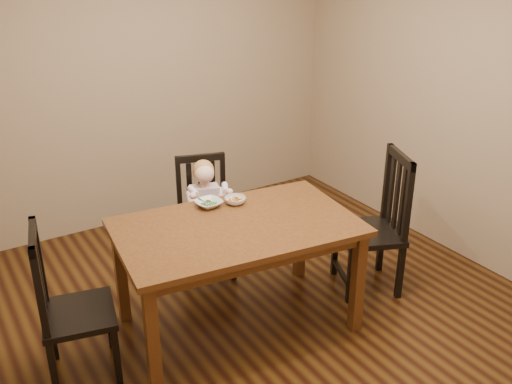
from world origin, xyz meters
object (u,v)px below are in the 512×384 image
toddler (205,206)px  chair_left (69,308)px  dining_table (237,237)px  chair_child (205,218)px  bowl_peas (209,203)px  bowl_veg (235,200)px  chair_right (376,225)px

toddler → chair_left: bearing=44.1°
dining_table → chair_child: chair_child is taller
toddler → bowl_peas: (-0.18, -0.41, 0.23)m
chair_left → chair_child: bearing=131.2°
chair_left → toddler: chair_left is taller
chair_left → dining_table: bearing=97.7°
bowl_peas → dining_table: bearing=-85.9°
dining_table → bowl_veg: size_ratio=11.01×
toddler → bowl_peas: size_ratio=2.76×
chair_left → bowl_peas: chair_left is taller
bowl_peas → chair_left: bearing=-166.8°
dining_table → chair_left: bearing=175.2°
bowl_peas → bowl_veg: size_ratio=1.19×
chair_child → chair_left: bearing=45.5°
chair_child → chair_left: chair_left is taller
dining_table → bowl_peas: 0.38m
toddler → bowl_veg: 0.52m
chair_right → bowl_veg: bearing=90.3°
chair_child → bowl_veg: (-0.00, -0.52, 0.36)m
dining_table → bowl_peas: bearing=94.1°
chair_child → bowl_peas: 0.61m
dining_table → bowl_veg: bearing=61.5°
dining_table → toddler: (0.15, 0.77, -0.11)m
chair_left → toddler: size_ratio=2.04×
bowl_peas → chair_right: bearing=-21.8°
chair_right → chair_left: bearing=107.5°
chair_child → chair_right: chair_right is taller
toddler → bowl_peas: toddler is taller
chair_right → bowl_veg: chair_right is taller
bowl_peas → toddler: bearing=66.7°
chair_right → toddler: chair_right is taller
chair_left → toddler: 1.47m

